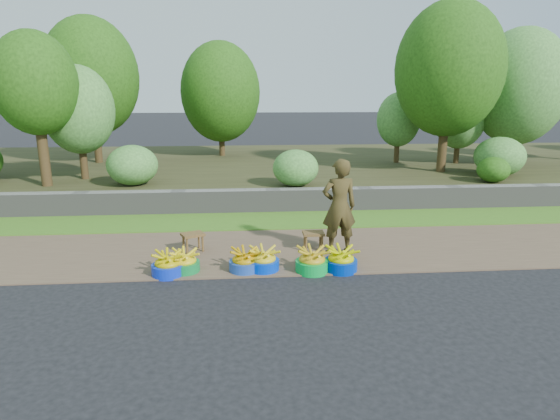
{
  "coord_description": "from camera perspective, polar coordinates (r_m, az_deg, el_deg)",
  "views": [
    {
      "loc": [
        -0.7,
        -6.76,
        2.8
      ],
      "look_at": [
        -0.06,
        1.3,
        0.75
      ],
      "focal_mm": 30.0,
      "sensor_mm": 36.0,
      "label": 1
    }
  ],
  "objects": [
    {
      "name": "vegetation",
      "position": [
        14.13,
        -9.55,
        14.27
      ],
      "size": [
        34.43,
        8.32,
        4.8
      ],
      "color": "#3D2D17",
      "rests_on": "earth_bank"
    },
    {
      "name": "earth_bank",
      "position": [
        15.98,
        -2.01,
        5.03
      ],
      "size": [
        80.0,
        10.0,
        0.5
      ],
      "primitive_type": "cube",
      "color": "#36361B",
      "rests_on": "ground"
    },
    {
      "name": "basin_d",
      "position": [
        7.55,
        -2.05,
        -6.16
      ],
      "size": [
        0.51,
        0.51,
        0.38
      ],
      "color": "#0031D2",
      "rests_on": "ground"
    },
    {
      "name": "basin_b",
      "position": [
        7.64,
        -11.59,
        -6.29
      ],
      "size": [
        0.49,
        0.49,
        0.36
      ],
      "color": "#0D7833",
      "rests_on": "ground"
    },
    {
      "name": "stool_left",
      "position": [
        8.49,
        -10.58,
        -3.25
      ],
      "size": [
        0.46,
        0.42,
        0.33
      ],
      "rotation": [
        0.0,
        0.0,
        0.43
      ],
      "color": "brown",
      "rests_on": "dirt_shoulder"
    },
    {
      "name": "stool_right",
      "position": [
        8.44,
        4.09,
        -3.15
      ],
      "size": [
        0.38,
        0.29,
        0.33
      ],
      "rotation": [
        0.0,
        0.0,
        -0.0
      ],
      "color": "brown",
      "rests_on": "dirt_shoulder"
    },
    {
      "name": "dirt_shoulder",
      "position": [
        8.51,
        0.4,
        -4.91
      ],
      "size": [
        80.0,
        2.5,
        0.02
      ],
      "primitive_type": "cube",
      "color": "brown",
      "rests_on": "ground"
    },
    {
      "name": "ground_plane",
      "position": [
        7.35,
        1.26,
        -8.16
      ],
      "size": [
        120.0,
        120.0,
        0.0
      ],
      "primitive_type": "plane",
      "color": "black",
      "rests_on": "ground"
    },
    {
      "name": "basin_a",
      "position": [
        7.56,
        -13.52,
        -6.54
      ],
      "size": [
        0.51,
        0.51,
        0.38
      ],
      "color": "#0B2CD3",
      "rests_on": "ground"
    },
    {
      "name": "basin_c",
      "position": [
        7.54,
        -4.35,
        -6.28
      ],
      "size": [
        0.5,
        0.5,
        0.37
      ],
      "color": "#1D45A7",
      "rests_on": "ground"
    },
    {
      "name": "grass_verge",
      "position": [
        10.42,
        -0.55,
        -1.26
      ],
      "size": [
        80.0,
        1.5,
        0.04
      ],
      "primitive_type": "cube",
      "color": "#43781E",
      "rests_on": "ground"
    },
    {
      "name": "basin_f",
      "position": [
        7.6,
        7.44,
        -6.11
      ],
      "size": [
        0.52,
        0.52,
        0.39
      ],
      "color": "#002AA7",
      "rests_on": "ground"
    },
    {
      "name": "basin_e",
      "position": [
        7.51,
        3.92,
        -6.26
      ],
      "size": [
        0.53,
        0.53,
        0.39
      ],
      "color": "#03A036",
      "rests_on": "ground"
    },
    {
      "name": "retaining_wall",
      "position": [
        11.17,
        -0.86,
        1.16
      ],
      "size": [
        80.0,
        0.35,
        0.55
      ],
      "primitive_type": "cube",
      "color": "slate",
      "rests_on": "ground"
    },
    {
      "name": "vendor_woman",
      "position": [
        8.2,
        7.23,
        0.43
      ],
      "size": [
        0.64,
        0.45,
        1.68
      ],
      "primitive_type": "imported",
      "rotation": [
        0.0,
        0.0,
        3.22
      ],
      "color": "black",
      "rests_on": "dirt_shoulder"
    }
  ]
}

